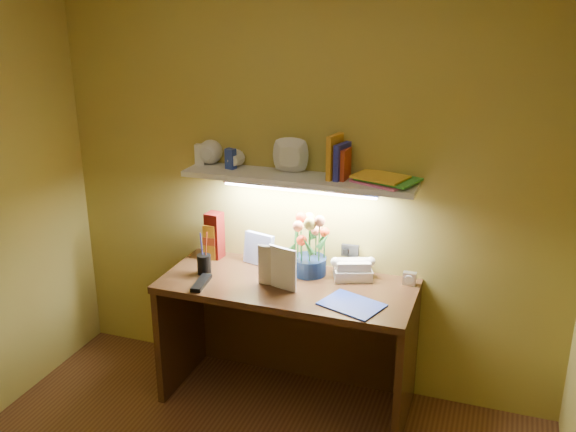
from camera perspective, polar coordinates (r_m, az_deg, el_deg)
The scene contains 13 objects.
desk at distance 3.72m, azimuth -0.07°, elevation -11.22°, with size 1.40×0.60×0.75m, color #3B1F10.
flower_bouquet at distance 3.60m, azimuth 1.92°, elevation -2.61°, with size 0.22×0.22×0.35m, color #0B1A3A, non-canonical shape.
telephone at distance 3.60m, azimuth 5.78°, elevation -4.59°, with size 0.21×0.16×0.12m, color #F5E9CE, non-canonical shape.
desk_clock at distance 3.58m, azimuth 10.75°, elevation -5.48°, with size 0.07×0.04×0.07m, color silver.
whisky_bottle at distance 3.85m, azimuth -6.87°, elevation -1.82°, with size 0.07×0.07×0.28m, color #C2851A, non-canonical shape.
whisky_box at distance 3.85m, azimuth -6.54°, elevation -1.71°, with size 0.09×0.09×0.28m, color #5D0F0B.
pen_cup at distance 3.66m, azimuth -7.49°, elevation -3.70°, with size 0.08×0.08×0.19m, color black.
art_card at distance 3.76m, azimuth -2.62°, elevation -2.95°, with size 0.19×0.04×0.19m, color white, non-canonical shape.
tv_remote at distance 3.55m, azimuth -7.71°, elevation -5.91°, with size 0.06×0.20×0.02m, color black.
blue_folder at distance 3.32m, azimuth 5.69°, elevation -7.84°, with size 0.30×0.22×0.01m, color #2942AF.
desk_book_a at distance 3.50m, azimuth -2.67°, elevation -4.29°, with size 0.17×0.02×0.23m, color beige.
desk_book_b at distance 3.48m, azimuth -1.67°, elevation -4.33°, with size 0.18×0.02×0.24m, color white.
wall_shelf at distance 3.51m, azimuth 0.71°, elevation 3.99°, with size 1.32×0.31×0.27m.
Camera 1 is at (1.07, -1.83, 2.26)m, focal length 40.00 mm.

